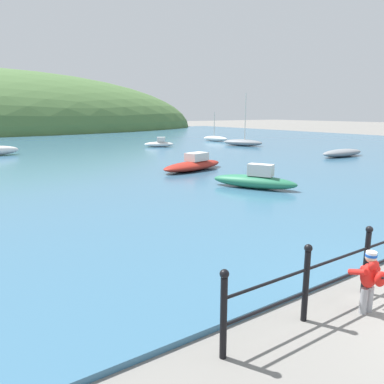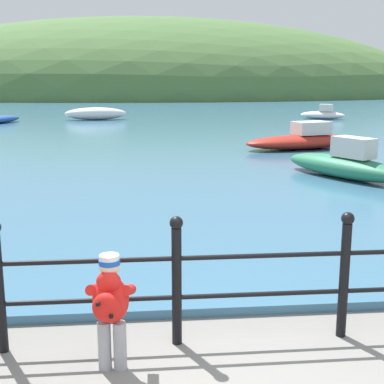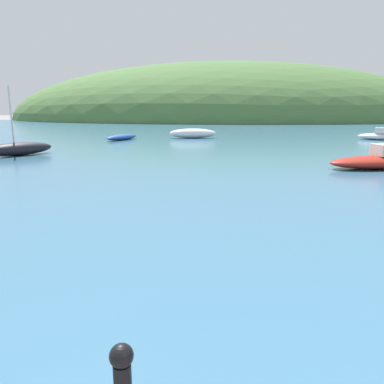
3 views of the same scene
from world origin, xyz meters
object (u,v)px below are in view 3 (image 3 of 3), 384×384
boat_red_dinghy (378,136)px  boat_white_sailboat (18,149)px  boat_mid_harbor (122,137)px  boat_nearest_quay (193,133)px  boat_blue_hull (382,160)px

boat_red_dinghy → boat_white_sailboat: 22.27m
boat_white_sailboat → boat_mid_harbor: boat_white_sailboat is taller
boat_red_dinghy → boat_white_sailboat: size_ratio=0.82×
boat_red_dinghy → boat_nearest_quay: boat_red_dinghy is taller
boat_red_dinghy → boat_blue_hull: bearing=-111.6°
boat_blue_hull → boat_nearest_quay: size_ratio=1.25×
boat_red_dinghy → boat_nearest_quay: 12.63m
boat_nearest_quay → boat_mid_harbor: bearing=-159.6°
boat_nearest_quay → boat_white_sailboat: bearing=-126.3°
boat_red_dinghy → boat_white_sailboat: boat_white_sailboat is taller
boat_nearest_quay → boat_blue_hull: bearing=-58.9°
boat_blue_hull → boat_white_sailboat: bearing=170.1°
boat_mid_harbor → boat_nearest_quay: size_ratio=0.88×
boat_red_dinghy → boat_blue_hull: (-4.85, -12.25, 0.02)m
boat_red_dinghy → boat_nearest_quay: size_ratio=0.75×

